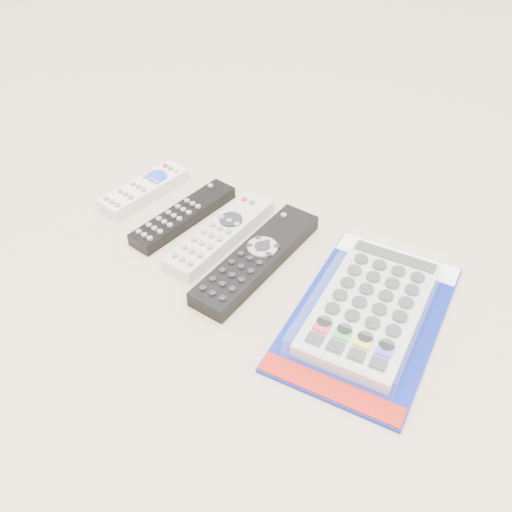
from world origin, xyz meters
The scene contains 5 objects.
remote_small_grey centered at (-0.24, 0.04, 0.01)m, with size 0.06×0.16×0.02m.
remote_slim_black centered at (-0.14, 0.02, 0.01)m, with size 0.06×0.20×0.02m.
remote_silver_dvd centered at (-0.06, 0.01, 0.01)m, with size 0.06×0.21×0.02m.
remote_large_black centered at (0.01, -0.01, 0.01)m, with size 0.07×0.24×0.03m.
jumbo_remote_packaged centered at (0.19, -0.01, 0.02)m, with size 0.20×0.30×0.04m.
Camera 1 is at (0.34, -0.51, 0.55)m, focal length 40.00 mm.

